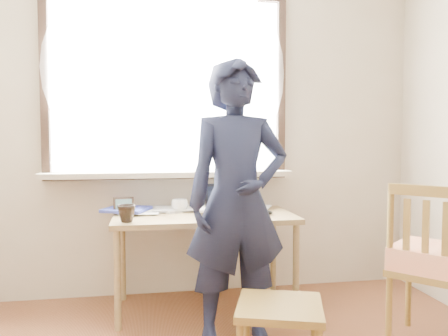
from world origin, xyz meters
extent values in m
cube|color=#BFB29A|center=(0.00, 2.00, 1.30)|extent=(3.50, 0.02, 2.60)
cube|color=white|center=(-0.20, 1.99, 1.60)|extent=(1.70, 0.01, 1.30)
cube|color=black|center=(-0.20, 1.97, 0.92)|extent=(1.82, 0.06, 0.06)
cube|color=black|center=(-1.08, 1.97, 1.60)|extent=(0.06, 0.06, 1.30)
cube|color=black|center=(0.68, 1.97, 1.60)|extent=(0.06, 0.06, 1.30)
cube|color=#BFB29A|center=(-0.20, 1.90, 0.93)|extent=(1.85, 0.20, 0.04)
cube|color=white|center=(-0.20, 1.91, 1.70)|extent=(1.95, 0.02, 1.65)
cube|color=olive|center=(0.03, 1.63, 0.65)|extent=(1.25, 0.62, 0.04)
cylinder|color=olive|center=(-0.55, 1.36, 0.32)|extent=(0.04, 0.04, 0.63)
cylinder|color=olive|center=(-0.55, 1.90, 0.32)|extent=(0.04, 0.04, 0.63)
cylinder|color=olive|center=(0.61, 1.36, 0.32)|extent=(0.04, 0.04, 0.63)
cylinder|color=olive|center=(0.61, 1.90, 0.32)|extent=(0.04, 0.04, 0.63)
cube|color=black|center=(0.19, 1.55, 0.68)|extent=(0.31, 0.22, 0.02)
cube|color=black|center=(0.19, 1.66, 0.78)|extent=(0.31, 0.07, 0.20)
cube|color=black|center=(0.19, 1.66, 0.78)|extent=(0.27, 0.05, 0.17)
cube|color=black|center=(0.19, 1.54, 0.68)|extent=(0.27, 0.13, 0.00)
imported|color=white|center=(-0.13, 1.77, 0.71)|extent=(0.16, 0.16, 0.09)
imported|color=black|center=(-0.49, 1.43, 0.72)|extent=(0.12, 0.12, 0.11)
ellipsoid|color=black|center=(0.45, 1.53, 0.68)|extent=(0.08, 0.06, 0.03)
cube|color=white|center=(-0.16, 1.83, 0.68)|extent=(0.32, 0.33, 0.02)
cube|color=white|center=(-0.10, 1.76, 0.67)|extent=(0.27, 0.30, 0.01)
cube|color=#323EA5|center=(-0.10, 1.73, 0.68)|extent=(0.21, 0.27, 0.01)
cube|color=white|center=(0.00, 1.87, 0.68)|extent=(0.23, 0.27, 0.01)
cube|color=#A3421E|center=(-0.27, 1.71, 0.69)|extent=(0.27, 0.34, 0.02)
cube|color=white|center=(-0.47, 1.80, 0.69)|extent=(0.24, 0.28, 0.01)
imported|color=white|center=(-0.33, 1.83, 0.68)|extent=(0.20, 0.26, 0.02)
imported|color=white|center=(0.40, 1.85, 0.68)|extent=(0.24, 0.26, 0.02)
cube|color=black|center=(-0.53, 1.73, 0.72)|extent=(0.14, 0.03, 0.11)
cube|color=#316B2F|center=(-0.53, 1.73, 0.72)|extent=(0.11, 0.01, 0.08)
cube|color=olive|center=(0.26, 0.59, 0.39)|extent=(0.50, 0.48, 0.04)
cylinder|color=olive|center=(0.14, 0.79, 0.19)|extent=(0.03, 0.03, 0.37)
cylinder|color=olive|center=(0.47, 0.69, 0.19)|extent=(0.03, 0.03, 0.37)
cube|color=olive|center=(1.26, 0.86, 0.43)|extent=(0.60, 0.60, 0.04)
cylinder|color=olive|center=(1.27, 1.12, 0.20)|extent=(0.04, 0.04, 0.41)
cylinder|color=olive|center=(1.00, 0.89, 0.20)|extent=(0.04, 0.04, 0.41)
cylinder|color=olive|center=(0.99, 0.88, 0.69)|extent=(0.04, 0.04, 0.50)
cube|color=olive|center=(1.12, 0.74, 0.91)|extent=(0.28, 0.32, 0.06)
cube|color=olive|center=(1.18, 0.66, 0.66)|extent=(0.04, 0.04, 0.40)
cube|color=olive|center=(1.12, 0.74, 0.66)|extent=(0.04, 0.04, 0.40)
cube|color=olive|center=(1.05, 0.81, 0.66)|extent=(0.04, 0.04, 0.40)
cube|color=red|center=(1.26, 0.86, 0.51)|extent=(0.59, 0.59, 0.13)
imported|color=black|center=(0.16, 1.10, 0.83)|extent=(0.63, 0.44, 1.65)
camera|label=1|loc=(-0.35, -1.36, 1.18)|focal=35.00mm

